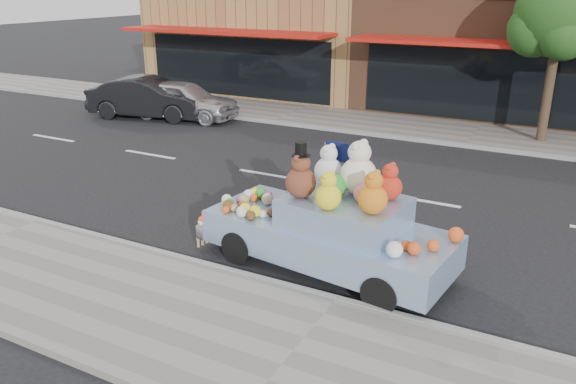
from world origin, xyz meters
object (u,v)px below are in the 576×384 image
Objects in this scene: car_dark at (150,98)px; car_silver at (183,100)px; art_car at (330,224)px; street_tree at (561,20)px.

car_silver is at bearing -82.64° from car_dark.
car_silver is at bearing 146.63° from art_car.
art_car reaches higher than car_dark.
street_tree is 1.26× the size of car_silver.
street_tree reaches higher than car_silver.
car_dark is 0.96× the size of art_car.
street_tree is at bearing -90.24° from car_dark.
street_tree is 11.17m from art_car.
art_car is (-2.63, -10.47, -2.87)m from street_tree.
street_tree reaches higher than art_car.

